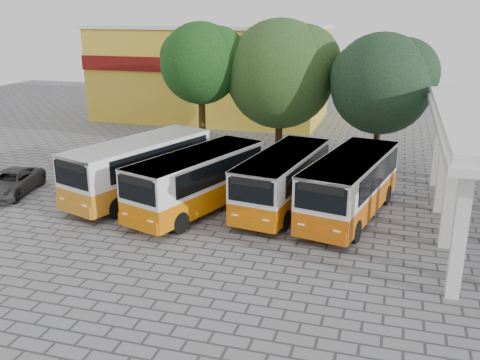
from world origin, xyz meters
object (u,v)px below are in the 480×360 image
(bus_centre_right, at_px, (283,178))
(parked_car, at_px, (10,183))
(bus_centre_left, at_px, (197,178))
(bus_far_left, at_px, (139,165))
(bus_far_right, at_px, (350,183))

(bus_centre_right, distance_m, parked_car, 14.71)
(bus_centre_left, bearing_deg, parked_car, -159.08)
(bus_far_left, distance_m, parked_car, 7.25)
(bus_far_left, bearing_deg, bus_far_right, 20.34)
(bus_far_left, xyz_separation_m, parked_car, (-7.01, -1.44, -1.14))
(bus_centre_left, bearing_deg, bus_centre_right, 39.00)
(parked_car, bearing_deg, bus_far_left, 0.58)
(bus_centre_left, bearing_deg, bus_far_right, 28.09)
(bus_centre_left, relative_size, bus_centre_right, 1.06)
(bus_far_left, height_order, bus_far_right, bus_far_left)
(bus_far_left, distance_m, bus_centre_right, 7.56)
(bus_far_right, relative_size, parked_car, 1.87)
(bus_far_left, relative_size, bus_far_right, 1.05)
(bus_centre_left, relative_size, bus_far_right, 1.00)
(parked_car, bearing_deg, bus_centre_right, -3.46)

